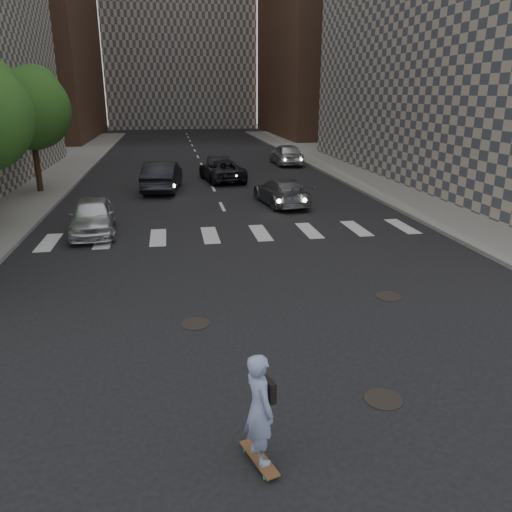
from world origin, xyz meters
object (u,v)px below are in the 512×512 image
(traffic_car_a, at_px, (162,176))
(traffic_car_c, at_px, (222,170))
(tree_c, at_px, (31,105))
(silver_sedan, at_px, (93,216))
(skateboarder, at_px, (259,408))
(traffic_car_b, at_px, (281,191))
(traffic_car_d, at_px, (286,154))
(traffic_car_e, at_px, (218,165))

(traffic_car_a, distance_m, traffic_car_c, 4.51)
(tree_c, height_order, silver_sedan, tree_c)
(traffic_car_a, bearing_deg, tree_c, 3.46)
(skateboarder, relative_size, silver_sedan, 0.45)
(traffic_car_b, relative_size, traffic_car_c, 0.95)
(tree_c, bearing_deg, traffic_car_b, -22.50)
(silver_sedan, xyz_separation_m, traffic_car_a, (2.64, 8.67, 0.12))
(traffic_car_b, xyz_separation_m, traffic_car_d, (3.48, 14.00, 0.15))
(skateboarder, bearing_deg, traffic_car_c, 67.76)
(skateboarder, xyz_separation_m, traffic_car_b, (4.25, 17.72, -0.31))
(silver_sedan, xyz_separation_m, traffic_car_b, (8.45, 3.96, -0.05))
(skateboarder, relative_size, traffic_car_c, 0.39)
(skateboarder, distance_m, traffic_car_a, 22.49)
(tree_c, bearing_deg, silver_sedan, -66.51)
(traffic_car_e, bearing_deg, traffic_car_b, 103.63)
(traffic_car_d, xyz_separation_m, traffic_car_e, (-5.65, -4.00, -0.16))
(skateboarder, xyz_separation_m, traffic_car_c, (2.08, 25.09, -0.30))
(traffic_car_b, height_order, traffic_car_d, traffic_car_d)
(silver_sedan, relative_size, traffic_car_d, 0.87)
(tree_c, distance_m, traffic_car_a, 7.63)
(silver_sedan, bearing_deg, traffic_car_e, 61.40)
(traffic_car_d, bearing_deg, skateboarder, 75.52)
(tree_c, xyz_separation_m, traffic_car_c, (10.23, 2.24, -3.98))
(silver_sedan, xyz_separation_m, traffic_car_e, (6.28, 13.96, -0.06))
(skateboarder, height_order, traffic_car_e, skateboarder)
(traffic_car_a, relative_size, traffic_car_d, 1.06)
(traffic_car_b, bearing_deg, traffic_car_d, -111.09)
(traffic_car_a, bearing_deg, traffic_car_b, 148.09)
(tree_c, bearing_deg, traffic_car_e, 25.42)
(traffic_car_d, relative_size, traffic_car_e, 1.20)
(traffic_car_a, height_order, traffic_car_e, traffic_car_a)
(traffic_car_d, bearing_deg, tree_c, 28.39)
(traffic_car_a, relative_size, traffic_car_c, 1.05)
(skateboarder, bearing_deg, silver_sedan, 89.45)
(silver_sedan, relative_size, traffic_car_b, 0.91)
(traffic_car_d, bearing_deg, traffic_car_b, 75.26)
(traffic_car_c, height_order, traffic_car_e, traffic_car_c)
(traffic_car_c, bearing_deg, traffic_car_a, 28.35)
(silver_sedan, distance_m, traffic_car_d, 21.56)
(traffic_car_d, height_order, traffic_car_e, traffic_car_d)
(traffic_car_d, bearing_deg, traffic_car_a, 44.20)
(traffic_car_d, bearing_deg, traffic_car_c, 48.76)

